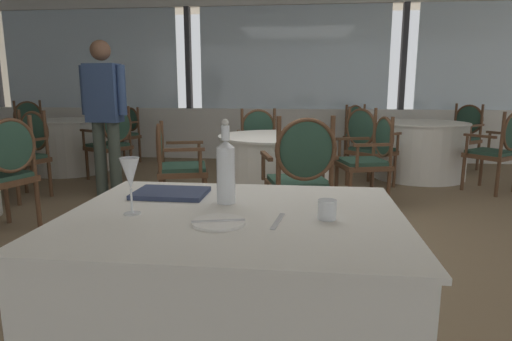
% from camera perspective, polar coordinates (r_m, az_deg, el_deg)
% --- Properties ---
extents(ground_plane, '(14.32, 14.32, 0.00)m').
position_cam_1_polar(ground_plane, '(3.58, 2.70, -8.91)').
color(ground_plane, '#756047').
extents(window_wall_far, '(11.01, 0.14, 2.73)m').
position_cam_1_polar(window_wall_far, '(7.23, 4.84, 10.04)').
color(window_wall_far, silver).
rests_on(window_wall_far, ground_plane).
extents(foreground_table, '(1.28, 0.99, 0.75)m').
position_cam_1_polar(foreground_table, '(1.79, -2.83, -17.20)').
color(foreground_table, silver).
rests_on(foreground_table, ground_plane).
extents(side_plate, '(0.19, 0.19, 0.01)m').
position_cam_1_polar(side_plate, '(1.53, -4.97, -6.84)').
color(side_plate, white).
rests_on(side_plate, foreground_table).
extents(butter_knife, '(0.19, 0.06, 0.00)m').
position_cam_1_polar(butter_knife, '(1.53, -4.98, -6.66)').
color(butter_knife, silver).
rests_on(butter_knife, foreground_table).
extents(dinner_fork, '(0.04, 0.19, 0.00)m').
position_cam_1_polar(dinner_fork, '(1.55, 2.89, -6.69)').
color(dinner_fork, silver).
rests_on(dinner_fork, foreground_table).
extents(water_bottle, '(0.08, 0.08, 0.35)m').
position_cam_1_polar(water_bottle, '(1.77, -4.01, 0.12)').
color(water_bottle, white).
rests_on(water_bottle, foreground_table).
extents(wine_glass, '(0.07, 0.07, 0.22)m').
position_cam_1_polar(wine_glass, '(1.67, -16.30, -0.52)').
color(wine_glass, white).
rests_on(wine_glass, foreground_table).
extents(water_tumbler, '(0.07, 0.07, 0.07)m').
position_cam_1_polar(water_tumbler, '(1.59, 9.38, -5.12)').
color(water_tumbler, white).
rests_on(water_tumbler, foreground_table).
extents(menu_book, '(0.32, 0.22, 0.02)m').
position_cam_1_polar(menu_book, '(1.95, -11.20, -2.94)').
color(menu_book, '#2D3856').
rests_on(menu_book, foreground_table).
extents(background_table_0, '(1.09, 1.09, 0.75)m').
position_cam_1_polar(background_table_0, '(6.77, -23.33, 3.02)').
color(background_table_0, silver).
rests_on(background_table_0, ground_plane).
extents(dining_chair_0_0, '(0.62, 0.65, 0.96)m').
position_cam_1_polar(dining_chair_0_0, '(5.95, -18.48, 4.08)').
color(dining_chair_0_0, brown).
rests_on(dining_chair_0_0, ground_plane).
extents(dining_chair_0_1, '(0.65, 0.62, 0.89)m').
position_cam_1_polar(dining_chair_0_1, '(7.31, -16.97, 5.13)').
color(dining_chair_0_1, brown).
rests_on(dining_chair_0_1, ground_plane).
extents(dining_chair_0_2, '(0.62, 0.65, 1.00)m').
position_cam_1_polar(dining_chair_0_2, '(7.60, -27.36, 5.07)').
color(dining_chair_0_2, brown).
rests_on(dining_chair_0_2, ground_plane).
extents(background_table_1, '(1.23, 1.23, 0.75)m').
position_cam_1_polar(background_table_1, '(6.22, 20.72, 2.56)').
color(background_table_1, silver).
rests_on(background_table_1, ground_plane).
extents(dining_chair_1_0, '(0.66, 0.65, 0.95)m').
position_cam_1_polar(dining_chair_1_0, '(5.68, 29.52, 2.86)').
color(dining_chair_1_0, brown).
rests_on(dining_chair_1_0, ground_plane).
extents(dining_chair_1_1, '(0.65, 0.66, 0.96)m').
position_cam_1_polar(dining_chair_1_1, '(7.09, 25.68, 4.64)').
color(dining_chair_1_1, brown).
rests_on(dining_chair_1_1, ground_plane).
extents(dining_chair_1_2, '(0.66, 0.65, 0.94)m').
position_cam_1_polar(dining_chair_1_2, '(6.84, 13.64, 5.21)').
color(dining_chair_1_2, brown).
rests_on(dining_chair_1_2, ground_plane).
extents(dining_chair_1_3, '(0.65, 0.66, 0.98)m').
position_cam_1_polar(dining_chair_1_3, '(5.37, 14.45, 3.70)').
color(dining_chair_1_3, brown).
rests_on(dining_chair_1_3, ground_plane).
extents(background_table_2, '(1.13, 1.13, 0.75)m').
position_cam_1_polar(background_table_2, '(4.28, 2.60, -0.34)').
color(background_table_2, silver).
rests_on(background_table_2, ground_plane).
extents(dining_chair_2_0, '(0.56, 0.61, 0.89)m').
position_cam_1_polar(dining_chair_2_0, '(4.18, -10.75, 1.25)').
color(dining_chair_2_0, brown).
rests_on(dining_chair_2_0, ground_plane).
extents(dining_chair_2_1, '(0.61, 0.57, 1.01)m').
position_cam_1_polar(dining_chair_2_1, '(3.28, 6.02, -0.07)').
color(dining_chair_2_1, brown).
rests_on(dining_chair_2_1, ground_plane).
extents(dining_chair_2_2, '(0.56, 0.61, 0.93)m').
position_cam_1_polar(dining_chair_2_2, '(4.55, 14.96, 2.13)').
color(dining_chair_2_2, brown).
rests_on(dining_chair_2_2, ground_plane).
extents(dining_chair_2_3, '(0.61, 0.56, 0.95)m').
position_cam_1_polar(dining_chair_2_3, '(5.21, 0.50, 3.82)').
color(dining_chair_2_3, brown).
rests_on(dining_chair_2_3, ground_plane).
extents(dining_chair_3_0, '(0.62, 0.58, 0.96)m').
position_cam_1_polar(dining_chair_3_0, '(5.39, -28.13, 2.66)').
color(dining_chair_3_0, brown).
rests_on(dining_chair_3_0, ground_plane).
extents(dining_chair_3_3, '(0.58, 0.62, 0.99)m').
position_cam_1_polar(dining_chair_3_3, '(4.08, -30.43, 0.46)').
color(dining_chair_3_3, brown).
rests_on(dining_chair_3_3, ground_plane).
extents(diner_person_1, '(0.53, 0.23, 1.71)m').
position_cam_1_polar(diner_person_1, '(5.04, -19.41, 7.66)').
color(diner_person_1, '#424C42').
rests_on(diner_person_1, ground_plane).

